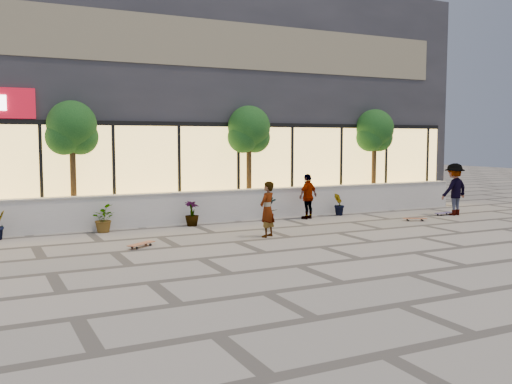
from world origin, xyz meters
name	(u,v)px	position (x,y,z in m)	size (l,w,h in m)	color
ground	(299,266)	(0.00, 0.00, 0.00)	(80.00, 80.00, 0.00)	gray
planter_wall	(189,207)	(0.00, 7.00, 0.52)	(22.00, 0.42, 1.04)	silver
retail_building	(142,102)	(0.00, 12.49, 4.25)	(24.00, 9.17, 8.50)	#27282D
shrub_c	(102,219)	(-2.90, 6.45, 0.41)	(0.73, 0.63, 0.81)	#133E16
shrub_d	(192,213)	(-0.10, 6.45, 0.41)	(0.45, 0.45, 0.81)	#133E16
shrub_e	(270,209)	(2.70, 6.45, 0.41)	(0.43, 0.29, 0.81)	#133E16
shrub_f	(339,204)	(5.50, 6.45, 0.41)	(0.45, 0.36, 0.81)	#133E16
tree_midwest	(72,131)	(-3.50, 7.70, 2.99)	(1.60, 1.50, 3.92)	#4C381B
tree_mideast	(249,132)	(2.50, 7.70, 2.99)	(1.60, 1.50, 3.92)	#4C381B
tree_east	(375,133)	(8.00, 7.70, 2.99)	(1.60, 1.50, 3.92)	#4C381B
skater_center	(267,209)	(1.09, 3.58, 0.78)	(0.57, 0.37, 1.56)	white
skater_right_near	(308,196)	(4.03, 6.20, 0.78)	(0.91, 0.38, 1.56)	white
skater_right_far	(454,189)	(9.30, 4.73, 0.94)	(1.21, 0.70, 1.88)	maroon
skateboard_center	(141,244)	(-2.49, 3.62, 0.09)	(0.83, 0.67, 0.10)	brown
skateboard_right_near	(415,219)	(7.00, 4.17, 0.08)	(0.79, 0.54, 0.09)	brown
skateboard_right_far	(444,213)	(8.95, 4.84, 0.08)	(0.84, 0.33, 0.10)	#5B4B8A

